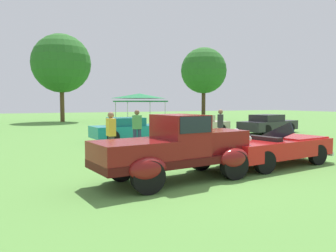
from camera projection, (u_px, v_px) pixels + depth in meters
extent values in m
plane|color=#568C3D|center=(192.00, 181.00, 8.47)|extent=(120.00, 120.00, 0.00)
cube|color=#400B0B|center=(176.00, 159.00, 8.47)|extent=(4.44, 1.94, 0.20)
cube|color=maroon|center=(214.00, 141.00, 9.13)|extent=(1.71, 1.27, 0.60)
ellipsoid|color=silver|center=(236.00, 140.00, 9.57)|extent=(0.22, 0.54, 0.68)
cube|color=maroon|center=(180.00, 135.00, 8.48)|extent=(1.18, 1.49, 1.04)
cube|color=black|center=(180.00, 123.00, 8.46)|extent=(1.10, 1.51, 0.40)
cube|color=maroon|center=(133.00, 151.00, 7.80)|extent=(2.02, 1.62, 0.48)
ellipsoid|color=maroon|center=(200.00, 151.00, 9.80)|extent=(0.96, 0.47, 0.52)
ellipsoid|color=maroon|center=(234.00, 158.00, 8.58)|extent=(0.96, 0.47, 0.52)
ellipsoid|color=maroon|center=(121.00, 159.00, 8.42)|extent=(0.96, 0.47, 0.52)
ellipsoid|color=maroon|center=(148.00, 169.00, 7.21)|extent=(0.96, 0.47, 0.52)
sphere|color=silver|center=(227.00, 136.00, 9.96)|extent=(0.18, 0.18, 0.18)
sphere|color=silver|center=(248.00, 139.00, 9.21)|extent=(0.18, 0.18, 0.18)
cylinder|color=black|center=(200.00, 157.00, 9.81)|extent=(0.76, 0.24, 0.76)
cylinder|color=black|center=(234.00, 165.00, 8.60)|extent=(0.76, 0.24, 0.76)
cylinder|color=black|center=(121.00, 166.00, 8.44)|extent=(0.76, 0.24, 0.76)
cylinder|color=black|center=(148.00, 177.00, 7.22)|extent=(0.76, 0.24, 0.76)
cube|color=red|center=(272.00, 147.00, 10.58)|extent=(4.20, 2.23, 0.52)
cube|color=red|center=(295.00, 139.00, 11.21)|extent=(1.80, 1.65, 0.20)
cube|color=black|center=(278.00, 134.00, 10.69)|extent=(0.22, 1.24, 0.82)
cube|color=black|center=(264.00, 141.00, 10.35)|extent=(0.44, 1.23, 0.28)
cube|color=silver|center=(311.00, 151.00, 11.74)|extent=(0.32, 1.65, 0.12)
cylinder|color=black|center=(278.00, 149.00, 11.94)|extent=(0.66, 0.20, 0.66)
cylinder|color=black|center=(318.00, 155.00, 10.65)|extent=(0.66, 0.20, 0.66)
cylinder|color=black|center=(227.00, 155.00, 10.57)|extent=(0.66, 0.20, 0.66)
cylinder|color=black|center=(265.00, 162.00, 9.28)|extent=(0.66, 0.20, 0.66)
cube|color=teal|center=(129.00, 131.00, 17.44)|extent=(3.99, 1.95, 0.60)
cube|color=#146A6E|center=(126.00, 122.00, 17.33)|extent=(1.80, 1.56, 0.44)
cylinder|color=black|center=(155.00, 135.00, 17.36)|extent=(0.64, 0.22, 0.64)
cylinder|color=black|center=(113.00, 137.00, 16.21)|extent=(0.64, 0.22, 0.64)
cube|color=beige|center=(199.00, 126.00, 20.79)|extent=(4.38, 2.59, 0.60)
cube|color=#B3AB8E|center=(197.00, 119.00, 20.65)|extent=(2.09, 1.83, 0.44)
cylinder|color=black|center=(221.00, 129.00, 20.98)|extent=(0.64, 0.22, 0.64)
cylinder|color=black|center=(193.00, 131.00, 19.43)|extent=(0.64, 0.22, 0.64)
cube|color=#28282D|center=(268.00, 125.00, 21.73)|extent=(4.79, 2.71, 0.60)
cube|color=black|center=(267.00, 118.00, 21.58)|extent=(2.28, 1.88, 0.44)
cylinder|color=black|center=(290.00, 128.00, 22.01)|extent=(0.64, 0.22, 0.64)
cylinder|color=black|center=(266.00, 130.00, 20.29)|extent=(0.64, 0.22, 0.64)
cylinder|color=#283351|center=(220.00, 137.00, 15.26)|extent=(0.16, 0.16, 0.86)
cylinder|color=#283351|center=(220.00, 136.00, 15.45)|extent=(0.16, 0.16, 0.86)
cube|color=#2D2D33|center=(220.00, 121.00, 15.30)|extent=(0.44, 0.46, 0.60)
sphere|color=#936B4C|center=(221.00, 112.00, 15.27)|extent=(0.22, 0.22, 0.22)
cylinder|color=#283351|center=(139.00, 139.00, 14.41)|extent=(0.16, 0.16, 0.86)
cylinder|color=#283351|center=(135.00, 139.00, 14.37)|extent=(0.16, 0.16, 0.86)
cube|color=#4C9351|center=(137.00, 122.00, 14.34)|extent=(0.45, 0.33, 0.60)
sphere|color=brown|center=(137.00, 112.00, 14.31)|extent=(0.22, 0.22, 0.22)
cylinder|color=#383838|center=(110.00, 148.00, 11.49)|extent=(0.16, 0.16, 0.86)
cylinder|color=#383838|center=(112.00, 149.00, 11.31)|extent=(0.16, 0.16, 0.86)
cube|color=gold|center=(111.00, 127.00, 11.35)|extent=(0.25, 0.40, 0.60)
sphere|color=#936B4C|center=(111.00, 115.00, 11.32)|extent=(0.22, 0.22, 0.22)
cylinder|color=#B7B7BC|center=(150.00, 114.00, 27.58)|extent=(0.05, 0.05, 2.05)
cylinder|color=#B7B7BC|center=(165.00, 116.00, 24.90)|extent=(0.05, 0.05, 2.05)
cylinder|color=#B7B7BC|center=(116.00, 115.00, 26.30)|extent=(0.05, 0.05, 2.05)
cylinder|color=#B7B7BC|center=(128.00, 116.00, 23.62)|extent=(0.05, 0.05, 2.05)
cube|color=#1E703D|center=(140.00, 101.00, 25.52)|extent=(3.31, 3.31, 0.10)
pyramid|color=#1E703D|center=(140.00, 96.00, 25.49)|extent=(3.24, 3.24, 0.38)
cylinder|color=brown|center=(62.00, 101.00, 34.37)|extent=(0.44, 0.44, 4.39)
sphere|color=#286623|center=(61.00, 63.00, 34.09)|extent=(6.04, 6.04, 6.04)
cylinder|color=#47331E|center=(203.00, 102.00, 37.75)|extent=(0.44, 0.44, 4.21)
sphere|color=#286623|center=(204.00, 71.00, 37.50)|extent=(5.19, 5.19, 5.19)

